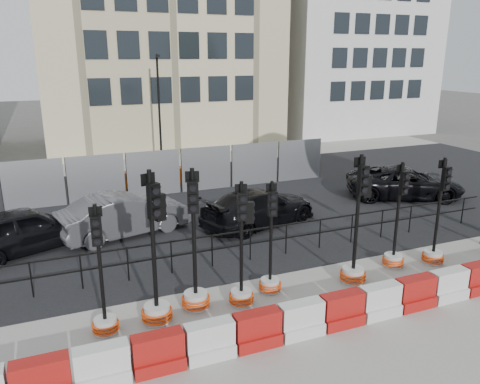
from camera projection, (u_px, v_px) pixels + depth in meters
name	position (u px, v px, depth m)	size (l,w,h in m)	color
ground	(267.00, 277.00, 12.99)	(120.00, 120.00, 0.00)	#51514C
sidewalk_near	(326.00, 334.00, 10.32)	(40.00, 6.00, 0.02)	gray
road	(194.00, 205.00, 19.20)	(40.00, 14.00, 0.03)	black
sidewalk_far	(150.00, 161.00, 27.20)	(40.00, 4.00, 0.02)	gray
building_cream	(154.00, 7.00, 30.72)	(15.00, 10.06, 18.00)	beige
building_white	(345.00, 28.00, 36.43)	(12.00, 9.06, 16.00)	silver
kerb_railing	(250.00, 239.00, 13.86)	(18.00, 0.04, 1.00)	black
heras_fencing	(176.00, 174.00, 21.50)	(14.33, 1.72, 2.00)	gray
lamp_post_far	(159.00, 107.00, 25.58)	(0.12, 0.56, 6.00)	black
barrier_row	(321.00, 316.00, 10.40)	(16.75, 0.50, 0.80)	#AB1F0D
traffic_signal_a	(104.00, 308.00, 10.20)	(0.59, 0.59, 3.01)	beige
traffic_signal_b	(156.00, 289.00, 10.56)	(0.71, 0.71, 3.63)	beige
traffic_signal_c	(195.00, 282.00, 11.18)	(0.69, 0.69, 3.51)	beige
traffic_signal_d	(242.00, 277.00, 11.36)	(0.62, 0.62, 3.16)	beige
traffic_signal_e	(270.00, 270.00, 12.02)	(0.59, 0.59, 2.99)	beige
traffic_signal_f	(355.00, 254.00, 12.45)	(0.70, 0.70, 3.56)	beige
traffic_signal_g	(395.00, 246.00, 13.46)	(0.62, 0.62, 3.13)	beige
traffic_signal_h	(435.00, 243.00, 13.67)	(0.63, 0.63, 3.21)	beige
car_a	(25.00, 229.00, 14.54)	(4.57, 3.12, 1.44)	black
car_b	(125.00, 215.00, 15.88)	(4.66, 2.60, 1.46)	#48484D
car_c	(259.00, 207.00, 16.86)	(4.91, 3.11, 1.32)	black
car_d	(405.00, 183.00, 20.09)	(5.33, 4.02, 1.34)	black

